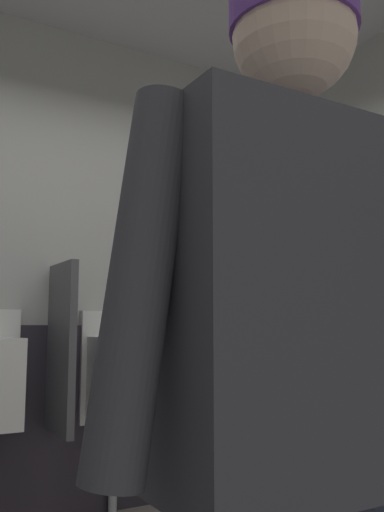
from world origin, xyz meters
name	(u,v)px	position (x,y,z in m)	size (l,w,h in m)	color
wall_back	(53,262)	(0.00, 1.66, 1.44)	(4.02, 0.12, 2.88)	#B2B2AD
wainscot_band_back	(52,421)	(0.00, 1.58, 0.53)	(3.42, 0.03, 1.07)	#2D2833
urinal_middle	(121,376)	(0.35, 1.44, 0.78)	(0.40, 0.34, 1.24)	white
urinal_right	(229,371)	(1.10, 1.44, 0.78)	(0.40, 0.34, 1.24)	white
privacy_divider_panel	(61,347)	(-0.03, 1.37, 0.95)	(0.04, 0.40, 0.90)	#4C4C51
person	(306,365)	(-0.28, -0.82, 0.99)	(0.72, 0.60, 1.67)	#2D3342
trash_bin	(332,464)	(1.41, 0.86, 0.28)	(0.31, 0.31, 0.57)	#38383D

